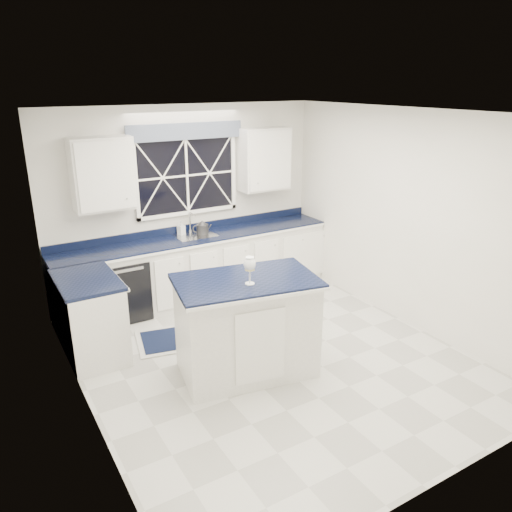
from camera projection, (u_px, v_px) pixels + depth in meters
ground at (271, 358)px, 5.69m from camera, size 4.50×4.50×0.00m
back_wall at (187, 203)px, 7.06m from camera, size 4.00×0.10×2.70m
base_cabinets at (181, 277)px, 6.82m from camera, size 3.99×1.60×0.90m
countertop at (197, 238)px, 6.96m from camera, size 3.98×0.64×0.04m
dishwasher at (122, 287)px, 6.59m from camera, size 0.60×0.58×0.82m
window at (187, 170)px, 6.86m from camera, size 1.65×0.09×1.26m
upper_cabinets at (190, 166)px, 6.73m from camera, size 3.10×0.34×0.90m
faucet at (191, 222)px, 7.05m from camera, size 0.05×0.20×0.30m
island at (246, 326)px, 5.27m from camera, size 1.58×1.13×1.08m
rug at (184, 337)px, 6.13m from camera, size 1.26×0.91×0.02m
kettle at (202, 228)px, 7.03m from camera, size 0.27×0.21×0.19m
wine_glass at (250, 265)px, 4.90m from camera, size 0.12×0.12×0.29m
soap_bottle at (181, 228)px, 7.00m from camera, size 0.11×0.11×0.20m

